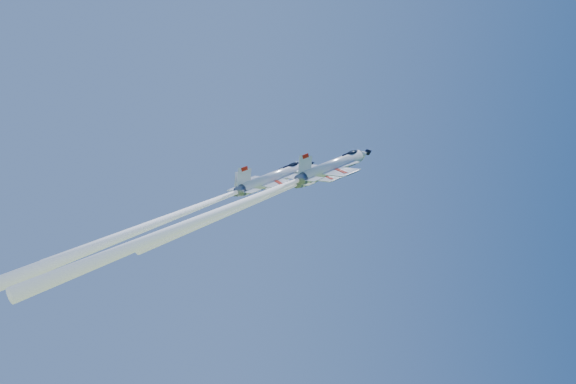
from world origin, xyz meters
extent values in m
cylinder|color=white|center=(6.45, 2.64, 83.07)|extent=(4.97, 7.46, 10.51)
cone|color=white|center=(11.60, 5.25, 86.06)|extent=(2.83, 3.03, 3.00)
cone|color=black|center=(12.80, 5.85, 86.76)|extent=(1.43, 1.53, 1.51)
cone|color=slate|center=(1.71, 0.24, 80.30)|extent=(2.60, 2.54, 2.16)
ellipsoid|color=black|center=(9.64, 4.01, 85.54)|extent=(2.87, 2.28, 2.25)
cube|color=black|center=(8.50, 3.35, 85.10)|extent=(0.96, 0.67, 0.74)
cube|color=white|center=(5.64, 2.31, 82.37)|extent=(7.83, 8.39, 4.36)
cube|color=white|center=(7.52, 4.46, 84.22)|extent=(3.01, 2.14, 1.78)
cube|color=white|center=(8.81, 2.69, 83.55)|extent=(3.01, 2.14, 1.78)
cube|color=white|center=(2.42, 0.63, 80.63)|extent=(4.18, 4.56, 2.34)
cube|color=white|center=(2.27, 0.00, 82.02)|extent=(2.46, 2.33, 3.35)
cube|color=red|center=(2.20, -0.50, 83.18)|extent=(1.08, 0.82, 0.98)
cube|color=black|center=(6.65, 3.06, 82.36)|extent=(7.56, 4.11, 4.46)
sphere|color=white|center=(1.52, 0.14, 80.20)|extent=(0.99, 1.04, 0.99)
cone|color=white|center=(-10.69, -6.04, 73.09)|extent=(9.65, 17.33, 27.38)
cylinder|color=white|center=(-3.59, 2.54, 81.27)|extent=(5.22, 7.83, 11.04)
cone|color=white|center=(1.81, 5.28, 84.41)|extent=(2.98, 3.19, 3.15)
cone|color=black|center=(3.07, 5.92, 85.14)|extent=(1.50, 1.60, 1.58)
cone|color=slate|center=(-8.58, 0.02, 78.37)|extent=(2.73, 2.66, 2.27)
ellipsoid|color=black|center=(-0.25, 3.98, 83.87)|extent=(3.02, 2.40, 2.37)
cube|color=black|center=(-1.45, 3.29, 83.41)|extent=(1.00, 0.70, 0.78)
cube|color=white|center=(-4.45, 2.20, 80.53)|extent=(8.23, 8.81, 4.58)
cube|color=white|center=(-2.47, 4.45, 82.48)|extent=(3.16, 2.25, 1.87)
cube|color=white|center=(-1.12, 2.60, 81.77)|extent=(3.16, 2.25, 1.87)
cube|color=white|center=(-7.84, 0.43, 78.71)|extent=(4.39, 4.79, 2.45)
cube|color=white|center=(-7.98, -0.23, 80.17)|extent=(2.59, 2.45, 3.52)
cube|color=red|center=(-8.06, -0.76, 81.39)|extent=(1.14, 0.86, 1.03)
cube|color=black|center=(-3.38, 2.98, 80.53)|extent=(7.94, 4.32, 4.68)
sphere|color=white|center=(-8.77, -0.08, 78.25)|extent=(1.04, 1.09, 1.04)
cone|color=white|center=(-21.73, -6.63, 70.72)|extent=(10.21, 18.35, 29.02)
cylinder|color=white|center=(6.10, -5.92, 81.57)|extent=(5.97, 8.96, 12.64)
cone|color=white|center=(12.29, -2.79, 85.17)|extent=(3.41, 3.65, 3.61)
cone|color=black|center=(13.73, -2.06, 86.01)|extent=(1.72, 1.84, 1.81)
cone|color=slate|center=(0.39, -8.81, 78.25)|extent=(3.12, 3.05, 2.59)
ellipsoid|color=black|center=(9.93, -4.27, 84.55)|extent=(3.46, 2.74, 2.71)
cube|color=black|center=(8.56, -5.07, 84.02)|extent=(1.15, 0.80, 0.89)
cube|color=white|center=(5.12, -6.32, 80.73)|extent=(9.42, 10.08, 5.24)
cube|color=white|center=(7.39, -3.74, 82.96)|extent=(3.62, 2.57, 2.14)
cube|color=white|center=(8.93, -5.86, 82.14)|extent=(3.62, 2.57, 2.14)
cube|color=white|center=(1.25, -8.34, 78.64)|extent=(5.03, 5.48, 2.81)
cube|color=white|center=(1.08, -9.10, 80.31)|extent=(2.96, 2.81, 4.03)
cube|color=red|center=(0.99, -9.70, 81.70)|extent=(1.30, 0.98, 1.17)
cube|color=black|center=(6.34, -5.42, 80.72)|extent=(9.09, 4.94, 5.36)
sphere|color=white|center=(0.17, -8.92, 78.12)|extent=(1.19, 1.25, 1.19)
cone|color=white|center=(-17.41, -17.83, 67.89)|extent=(13.34, 24.44, 39.04)
cylinder|color=white|center=(-3.23, -4.01, 79.69)|extent=(5.73, 8.60, 12.12)
cone|color=white|center=(2.70, -1.01, 83.14)|extent=(3.27, 3.50, 3.46)
cone|color=black|center=(4.08, -0.31, 83.94)|extent=(1.65, 1.76, 1.74)
cone|color=slate|center=(-8.71, -6.78, 76.50)|extent=(2.99, 2.93, 2.49)
ellipsoid|color=black|center=(0.44, -2.43, 82.54)|extent=(3.31, 2.63, 2.60)
cube|color=black|center=(-0.88, -3.19, 82.04)|extent=(1.10, 0.77, 0.86)
cube|color=white|center=(-4.17, -4.39, 78.88)|extent=(9.03, 9.67, 5.02)
cube|color=white|center=(-2.00, -1.91, 81.02)|extent=(3.47, 2.47, 2.05)
cube|color=white|center=(-0.52, -3.95, 80.24)|extent=(3.47, 2.47, 2.05)
cube|color=white|center=(-7.89, -6.33, 76.88)|extent=(4.82, 5.26, 2.69)
cube|color=white|center=(-8.05, -7.06, 78.48)|extent=(2.84, 2.69, 3.86)
cube|color=red|center=(-8.14, -7.64, 79.82)|extent=(1.25, 0.94, 1.13)
cube|color=black|center=(-3.00, -3.53, 78.88)|extent=(8.72, 4.74, 5.14)
sphere|color=white|center=(-8.92, -6.89, 76.38)|extent=(1.14, 1.20, 1.14)
cone|color=white|center=(-24.58, -14.82, 67.27)|extent=(12.07, 21.94, 34.91)
camera|label=1|loc=(-17.49, -100.47, 48.97)|focal=40.00mm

